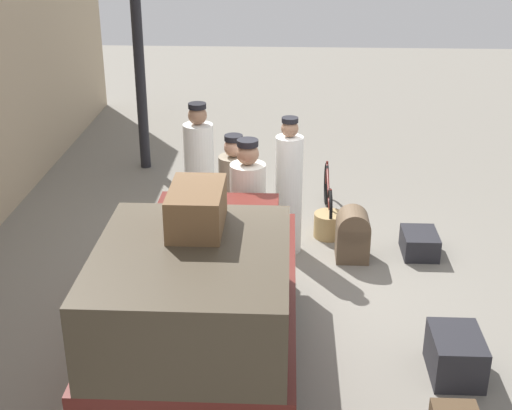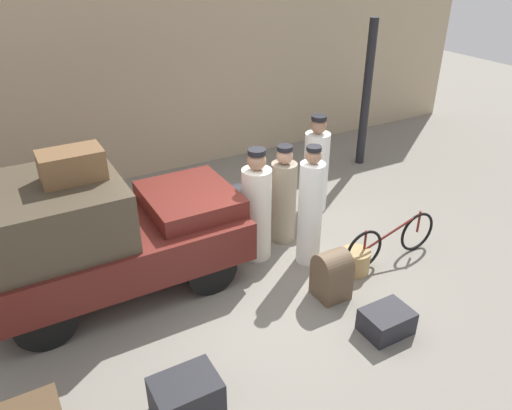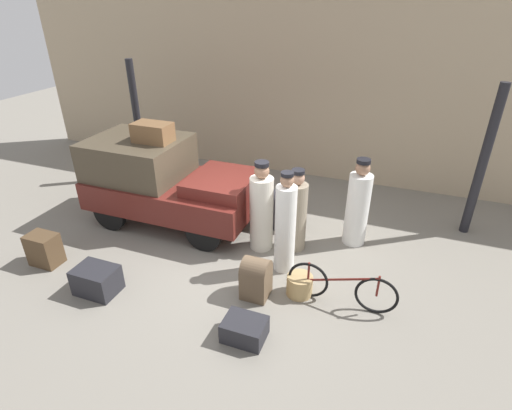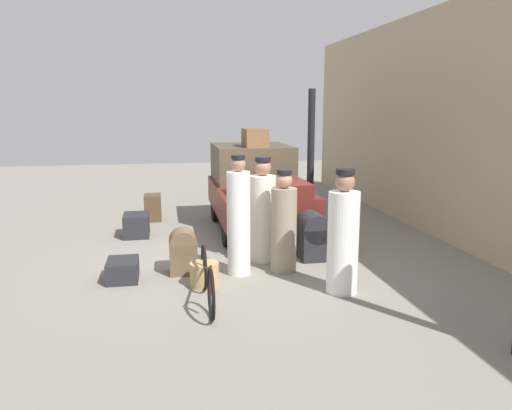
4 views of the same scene
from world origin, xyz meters
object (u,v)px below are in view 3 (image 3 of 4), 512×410
Objects in this scene: suitcase_tan_flat at (44,249)px; suitcase_small_leather at (97,280)px; porter_standing_middle at (296,214)px; trunk_barrel_dark at (277,208)px; trunk_on_truck_roof at (153,132)px; truck at (164,179)px; porter_lifting_near_truck at (285,227)px; wicker_basket at (300,285)px; porter_with_bicycle at (358,206)px; trunk_wicker_pale at (245,329)px; trunk_umber_medium at (256,277)px; conductor_in_dark_uniform at (261,210)px; bicycle at (341,287)px.

suitcase_tan_flat is 0.88× the size of suitcase_small_leather.
porter_standing_middle is 0.93m from trunk_barrel_dark.
trunk_barrel_dark is at bearing 13.28° from trunk_on_truck_roof.
porter_lifting_near_truck reaches higher than truck.
truck is at bearing 157.46° from wicker_basket.
trunk_wicker_pale is at bearing -109.15° from porter_with_bicycle.
trunk_umber_medium reaches higher than suitcase_small_leather.
conductor_in_dark_uniform is 0.64m from porter_standing_middle.
porter_standing_middle reaches higher than trunk_wicker_pale.
trunk_barrel_dark is 1.07× the size of trunk_on_truck_roof.
trunk_on_truck_roof reaches higher than trunk_wicker_pale.
wicker_basket is 0.26× the size of porter_standing_middle.
porter_standing_middle is at bearing 82.70° from trunk_umber_medium.
bicycle is at bearing 45.91° from trunk_wicker_pale.
wicker_basket is at bearing -52.34° from porter_lifting_near_truck.
porter_with_bicycle is 3.31m from trunk_wicker_pale.
bicycle is at bearing -19.23° from truck.
wicker_basket is at bearing -45.56° from conductor_in_dark_uniform.
porter_lifting_near_truck reaches higher than trunk_umber_medium.
porter_standing_middle reaches higher than wicker_basket.
conductor_in_dark_uniform is 2.42m from trunk_wicker_pale.
conductor_in_dark_uniform is at bearing 134.44° from wicker_basket.
conductor_in_dark_uniform is at bearing 46.77° from suitcase_small_leather.
porter_with_bicycle is 4.23m from trunk_on_truck_roof.
conductor_in_dark_uniform is 0.96m from trunk_barrel_dark.
porter_lifting_near_truck is 1.01m from trunk_umber_medium.
conductor_in_dark_uniform reaches higher than bicycle.
porter_standing_middle is at bearing 90.53° from porter_lifting_near_truck.
trunk_barrel_dark is at bearing 87.85° from conductor_in_dark_uniform.
trunk_barrel_dark is at bearing 38.40° from suitcase_tan_flat.
truck is at bearing -172.68° from porter_with_bicycle.
porter_standing_middle reaches higher than trunk_barrel_dark.
suitcase_small_leather reaches higher than wicker_basket.
trunk_barrel_dark is (2.30, 0.57, -0.53)m from truck.
trunk_wicker_pale is (-1.07, -3.07, -0.64)m from porter_with_bicycle.
trunk_wicker_pale is (-0.03, -1.77, -0.71)m from porter_lifting_near_truck.
bicycle is at bearing -18.65° from trunk_on_truck_roof.
conductor_in_dark_uniform is at bearing 104.30° from trunk_wicker_pale.
trunk_umber_medium is at bearing -119.90° from porter_with_bicycle.
wicker_basket is 0.60× the size of trunk_umber_medium.
porter_lifting_near_truck reaches higher than wicker_basket.
suitcase_tan_flat is (-4.51, -0.81, 0.12)m from wicker_basket.
suitcase_tan_flat is at bearing -171.21° from bicycle.
trunk_umber_medium is (-0.65, -0.28, 0.18)m from wicker_basket.
conductor_in_dark_uniform reaches higher than wicker_basket.
bicycle is 5.24m from suitcase_tan_flat.
truck reaches higher than suitcase_tan_flat.
bicycle is at bearing -87.74° from porter_with_bicycle.
trunk_umber_medium is at bearing -73.38° from conductor_in_dark_uniform.
wicker_basket is 1.48m from porter_standing_middle.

